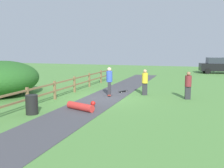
% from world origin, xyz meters
% --- Properties ---
extents(ground_plane, '(60.00, 60.00, 0.00)m').
position_xyz_m(ground_plane, '(0.00, 0.00, 0.00)').
color(ground_plane, '#568E42').
extents(asphalt_path, '(2.40, 28.00, 0.02)m').
position_xyz_m(asphalt_path, '(0.00, 0.00, 0.01)').
color(asphalt_path, '#47474C').
rests_on(asphalt_path, ground_plane).
extents(wooden_fence, '(0.12, 18.12, 1.10)m').
position_xyz_m(wooden_fence, '(-2.60, 0.00, 0.67)').
color(wooden_fence, olive).
rests_on(wooden_fence, ground_plane).
extents(bush_large, '(4.30, 5.16, 2.24)m').
position_xyz_m(bush_large, '(-6.35, -1.39, 1.12)').
color(bush_large, '#286023').
rests_on(bush_large, ground_plane).
extents(trash_bin, '(0.56, 0.56, 0.90)m').
position_xyz_m(trash_bin, '(-1.80, -4.62, 0.45)').
color(trash_bin, black).
rests_on(trash_bin, ground_plane).
extents(skater_riding, '(0.47, 0.82, 1.81)m').
position_xyz_m(skater_riding, '(0.13, 0.74, 1.03)').
color(skater_riding, '#B23326').
rests_on(skater_riding, asphalt_path).
extents(skater_fallen, '(1.60, 1.42, 0.36)m').
position_xyz_m(skater_fallen, '(0.05, -3.24, 0.20)').
color(skater_fallen, red).
rests_on(skater_fallen, asphalt_path).
extents(skateboard_loose, '(0.49, 0.82, 0.08)m').
position_xyz_m(skateboard_loose, '(0.59, 2.34, 0.09)').
color(skateboard_loose, black).
rests_on(skateboard_loose, asphalt_path).
extents(bystander_maroon, '(0.45, 0.45, 1.65)m').
position_xyz_m(bystander_maroon, '(4.89, 1.22, 0.91)').
color(bystander_maroon, '#2D2D33').
rests_on(bystander_maroon, ground_plane).
extents(bystander_yellow, '(0.47, 0.47, 1.68)m').
position_xyz_m(bystander_yellow, '(2.20, 1.76, 0.92)').
color(bystander_yellow, '#2D2D33').
rests_on(bystander_yellow, ground_plane).
extents(parked_car_black, '(4.43, 2.55, 1.92)m').
position_xyz_m(parked_car_black, '(7.80, 18.78, 0.96)').
color(parked_car_black, black).
rests_on(parked_car_black, ground_plane).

